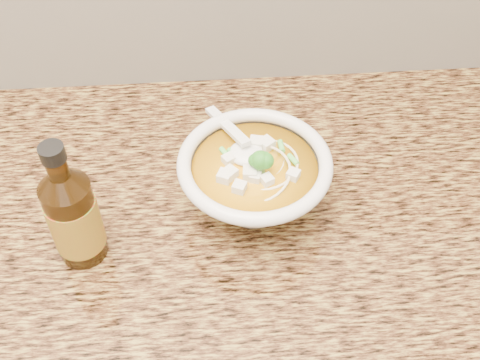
{
  "coord_description": "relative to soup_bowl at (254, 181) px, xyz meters",
  "views": [
    {
      "loc": [
        0.26,
        1.14,
        1.58
      ],
      "look_at": [
        0.3,
        1.69,
        0.95
      ],
      "focal_mm": 45.0,
      "sensor_mm": 36.0,
      "label": 1
    }
  ],
  "objects": [
    {
      "name": "counter_slab",
      "position": [
        -0.32,
        -0.02,
        -0.07
      ],
      "size": [
        4.0,
        0.68,
        0.04
      ],
      "primitive_type": "cube",
      "color": "olive",
      "rests_on": "cabinet"
    },
    {
      "name": "hot_sauce_bottle",
      "position": [
        -0.24,
        -0.06,
        0.03
      ],
      "size": [
        0.08,
        0.08,
        0.2
      ],
      "rotation": [
        0.0,
        0.0,
        0.17
      ],
      "color": "#3C2208",
      "rests_on": "counter_slab"
    },
    {
      "name": "soup_bowl",
      "position": [
        0.0,
        0.0,
        0.0
      ],
      "size": [
        0.21,
        0.23,
        0.12
      ],
      "rotation": [
        0.0,
        0.0,
        -0.42
      ],
      "color": "white",
      "rests_on": "counter_slab"
    }
  ]
}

